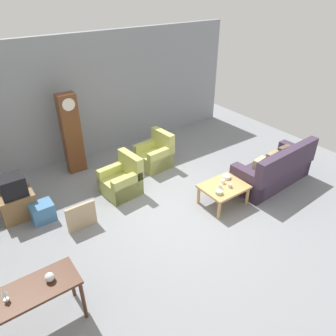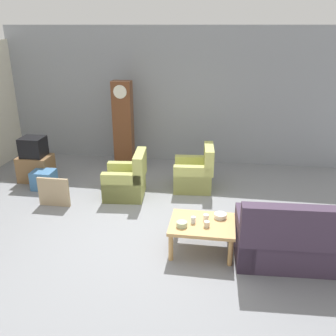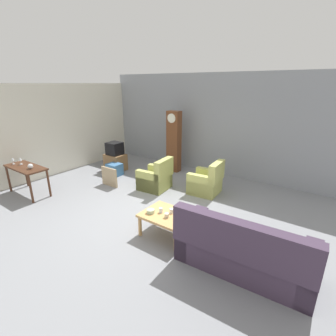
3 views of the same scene
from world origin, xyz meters
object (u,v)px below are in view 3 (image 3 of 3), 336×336
coffee_table_wood (167,217)px  grandfather_clock (174,142)px  tv_crt (115,148)px  armchair_olive_near (156,179)px  cup_white_porcelain (172,211)px  wine_glass_mid (20,160)px  storage_box_blue (115,169)px  cup_cream_tall (167,215)px  wine_glass_tall (13,160)px  armchair_olive_far (206,183)px  console_table_dark (26,171)px  tv_stand_cabinet (116,162)px  couch_floral (242,252)px  bowl_white_stacked (184,212)px  cup_blue_rimmed (161,210)px  bowl_shallow_green (151,211)px  framed_picture_leaning (109,177)px  glass_dome_cloche (30,166)px

coffee_table_wood → grandfather_clock: size_ratio=0.47×
grandfather_clock → tv_crt: 2.04m
armchair_olive_near → tv_crt: 2.27m
cup_white_porcelain → wine_glass_mid: bearing=-171.5°
grandfather_clock → storage_box_blue: grandfather_clock is taller
cup_cream_tall → wine_glass_tall: (-4.72, -0.59, 0.41)m
armchair_olive_far → coffee_table_wood: size_ratio=0.96×
armchair_olive_far → grandfather_clock: size_ratio=0.45×
console_table_dark → cup_white_porcelain: console_table_dark is taller
tv_crt → cup_cream_tall: size_ratio=5.43×
armchair_olive_near → tv_stand_cabinet: (-2.17, 0.49, -0.03)m
console_table_dark → wine_glass_tall: 0.53m
armchair_olive_far → cup_white_porcelain: 2.20m
couch_floral → coffee_table_wood: 1.56m
cup_cream_tall → console_table_dark: bearing=-173.2°
coffee_table_wood → cup_white_porcelain: size_ratio=10.51×
cup_white_porcelain → bowl_white_stacked: (0.21, 0.10, -0.01)m
cup_blue_rimmed → cup_cream_tall: bearing=-22.1°
bowl_shallow_green → cup_blue_rimmed: bearing=39.3°
cup_white_porcelain → wine_glass_tall: 4.78m
cup_blue_rimmed → coffee_table_wood: bearing=8.8°
armchair_olive_far → tv_stand_cabinet: 3.47m
cup_white_porcelain → bowl_white_stacked: cup_white_porcelain is taller
armchair_olive_far → bowl_shallow_green: 2.41m
tv_stand_cabinet → cup_cream_tall: bearing=-30.5°
bowl_white_stacked → bowl_shallow_green: bowl_shallow_green is taller
console_table_dark → cup_blue_rimmed: (4.06, 0.59, -0.16)m
console_table_dark → armchair_olive_near: bearing=41.2°
tv_stand_cabinet → bowl_white_stacked: (4.02, -1.96, 0.22)m
console_table_dark → cup_cream_tall: 4.29m
tv_crt → bowl_shallow_green: (3.47, -2.30, -0.26)m
coffee_table_wood → framed_picture_leaning: size_ratio=1.60×
grandfather_clock → storage_box_blue: (-1.33, -1.50, -0.83)m
console_table_dark → tv_stand_cabinet: 2.82m
tv_crt → wine_glass_tall: (-0.89, -2.85, 0.15)m
couch_floral → bowl_shallow_green: bearing=-178.9°
grandfather_clock → wine_glass_mid: grandfather_clock is taller
couch_floral → armchair_olive_far: bearing=127.9°
armchair_olive_near → wine_glass_tall: bearing=-142.3°
framed_picture_leaning → bowl_white_stacked: framed_picture_leaning is taller
couch_floral → storage_box_blue: size_ratio=4.78×
bowl_white_stacked → grandfather_clock: bearing=127.1°
console_table_dark → grandfather_clock: 4.43m
cup_blue_rimmed → cup_white_porcelain: bearing=30.9°
glass_dome_cloche → cup_cream_tall: 4.02m
couch_floral → coffee_table_wood: couch_floral is taller
bowl_white_stacked → armchair_olive_near: bearing=141.4°
armchair_olive_far → wine_glass_mid: 5.08m
framed_picture_leaning → bowl_shallow_green: framed_picture_leaning is taller
tv_crt → storage_box_blue: tv_crt is taller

